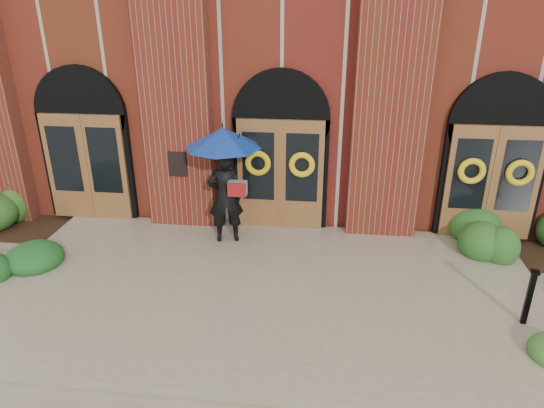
# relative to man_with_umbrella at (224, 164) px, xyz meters

# --- Properties ---
(ground) EXTENTS (90.00, 90.00, 0.00)m
(ground) POSITION_rel_man_with_umbrella_xyz_m (1.07, -1.90, -1.90)
(ground) COLOR gray
(ground) RESTS_ON ground
(landing) EXTENTS (10.00, 5.30, 0.15)m
(landing) POSITION_rel_man_with_umbrella_xyz_m (1.07, -1.75, -1.82)
(landing) COLOR tan
(landing) RESTS_ON ground
(church_building) EXTENTS (16.20, 12.53, 7.00)m
(church_building) POSITION_rel_man_with_umbrella_xyz_m (1.07, 6.89, 1.61)
(church_building) COLOR #5F1A14
(church_building) RESTS_ON ground
(man_with_umbrella) EXTENTS (1.90, 1.90, 2.49)m
(man_with_umbrella) POSITION_rel_man_with_umbrella_xyz_m (0.00, 0.00, 0.00)
(man_with_umbrella) COLOR black
(man_with_umbrella) RESTS_ON landing
(metal_post) EXTENTS (0.15, 0.15, 0.97)m
(metal_post) POSITION_rel_man_with_umbrella_xyz_m (5.37, -2.33, -1.23)
(metal_post) COLOR black
(metal_post) RESTS_ON landing
(hedge_front_left) EXTENTS (1.54, 1.32, 0.54)m
(hedge_front_left) POSITION_rel_man_with_umbrella_xyz_m (-4.03, -1.90, -1.62)
(hedge_front_left) COLOR #1A4B1B
(hedge_front_left) RESTS_ON ground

